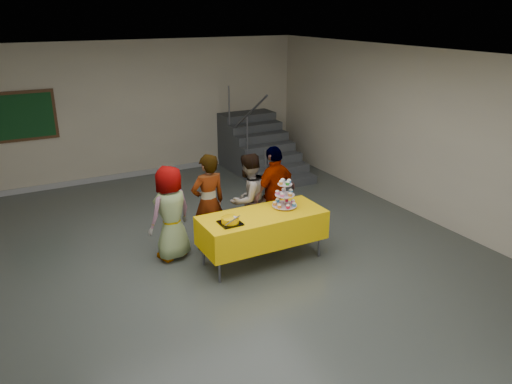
# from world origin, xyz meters

# --- Properties ---
(room_shell) EXTENTS (10.00, 10.04, 3.02)m
(room_shell) POSITION_xyz_m (0.00, 0.02, 2.13)
(room_shell) COLOR #4C514C
(room_shell) RESTS_ON ground
(bake_table) EXTENTS (1.88, 0.78, 0.77)m
(bake_table) POSITION_xyz_m (0.58, 0.06, 0.56)
(bake_table) COLOR #595960
(bake_table) RESTS_ON ground
(cupcake_stand) EXTENTS (0.38, 0.38, 0.44)m
(cupcake_stand) POSITION_xyz_m (1.01, 0.14, 0.94)
(cupcake_stand) COLOR silver
(cupcake_stand) RESTS_ON bake_table
(bear_cake) EXTENTS (0.32, 0.36, 0.12)m
(bear_cake) POSITION_xyz_m (0.01, -0.04, 0.83)
(bear_cake) COLOR black
(bear_cake) RESTS_ON bake_table
(schoolchild_a) EXTENTS (0.83, 0.68, 1.46)m
(schoolchild_a) POSITION_xyz_m (-0.57, 0.81, 0.73)
(schoolchild_a) COLOR slate
(schoolchild_a) RESTS_ON ground
(schoolchild_b) EXTENTS (0.60, 0.42, 1.57)m
(schoolchild_b) POSITION_xyz_m (0.04, 0.81, 0.78)
(schoolchild_b) COLOR slate
(schoolchild_b) RESTS_ON ground
(schoolchild_c) EXTENTS (0.88, 0.78, 1.50)m
(schoolchild_c) POSITION_xyz_m (0.69, 0.73, 0.75)
(schoolchild_c) COLOR slate
(schoolchild_c) RESTS_ON ground
(schoolchild_d) EXTENTS (1.00, 0.64, 1.59)m
(schoolchild_d) POSITION_xyz_m (1.14, 0.66, 0.79)
(schoolchild_d) COLOR slate
(schoolchild_d) RESTS_ON ground
(staircase) EXTENTS (1.30, 2.40, 2.04)m
(staircase) POSITION_xyz_m (2.70, 4.13, 0.49)
(staircase) COLOR #424447
(staircase) RESTS_ON ground
(noticeboard) EXTENTS (1.30, 0.05, 1.00)m
(noticeboard) POSITION_xyz_m (-2.18, 4.96, 1.60)
(noticeboard) COLOR #472B16
(noticeboard) RESTS_ON ground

